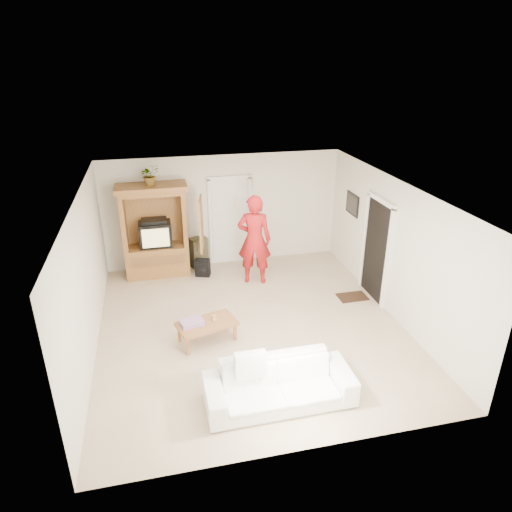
{
  "coord_description": "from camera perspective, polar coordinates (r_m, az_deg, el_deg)",
  "views": [
    {
      "loc": [
        -1.53,
        -7.09,
        4.66
      ],
      "look_at": [
        0.23,
        0.6,
        1.15
      ],
      "focal_mm": 32.0,
      "sensor_mm": 36.0,
      "label": 1
    }
  ],
  "objects": [
    {
      "name": "floor",
      "position": [
        8.62,
        -0.62,
        -8.74
      ],
      "size": [
        6.0,
        6.0,
        0.0
      ],
      "primitive_type": "plane",
      "color": "tan",
      "rests_on": "ground"
    },
    {
      "name": "ceiling",
      "position": [
        7.54,
        -0.71,
        8.13
      ],
      "size": [
        6.0,
        6.0,
        0.0
      ],
      "primitive_type": "plane",
      "rotation": [
        3.14,
        0.0,
        0.0
      ],
      "color": "white",
      "rests_on": "floor"
    },
    {
      "name": "wall_back",
      "position": [
        10.74,
        -4.1,
        5.7
      ],
      "size": [
        5.5,
        0.0,
        5.5
      ],
      "primitive_type": "plane",
      "rotation": [
        1.57,
        0.0,
        0.0
      ],
      "color": "silver",
      "rests_on": "floor"
    },
    {
      "name": "wall_front",
      "position": [
        5.51,
        6.21,
        -13.77
      ],
      "size": [
        5.5,
        0.0,
        5.5
      ],
      "primitive_type": "plane",
      "rotation": [
        -1.57,
        0.0,
        0.0
      ],
      "color": "silver",
      "rests_on": "floor"
    },
    {
      "name": "wall_left",
      "position": [
        7.94,
        -20.47,
        -2.69
      ],
      "size": [
        0.0,
        6.0,
        6.0
      ],
      "primitive_type": "plane",
      "rotation": [
        1.57,
        0.0,
        1.57
      ],
      "color": "silver",
      "rests_on": "floor"
    },
    {
      "name": "wall_right",
      "position": [
        8.94,
        16.84,
        0.82
      ],
      "size": [
        0.0,
        6.0,
        6.0
      ],
      "primitive_type": "plane",
      "rotation": [
        1.57,
        0.0,
        -1.57
      ],
      "color": "silver",
      "rests_on": "floor"
    },
    {
      "name": "armoire",
      "position": [
        10.44,
        -12.31,
        2.37
      ],
      "size": [
        1.82,
        1.14,
        2.1
      ],
      "color": "#9C6630",
      "rests_on": "floor"
    },
    {
      "name": "door_back",
      "position": [
        10.83,
        -3.24,
        4.31
      ],
      "size": [
        0.85,
        0.05,
        2.04
      ],
      "primitive_type": "cube",
      "color": "white",
      "rests_on": "floor"
    },
    {
      "name": "doorway_right",
      "position": [
        9.51,
        14.8,
        0.65
      ],
      "size": [
        0.05,
        0.9,
        2.04
      ],
      "primitive_type": "cube",
      "color": "black",
      "rests_on": "floor"
    },
    {
      "name": "framed_picture",
      "position": [
        10.41,
        11.96,
        6.37
      ],
      "size": [
        0.03,
        0.6,
        0.48
      ],
      "primitive_type": "cube",
      "color": "black",
      "rests_on": "wall_right"
    },
    {
      "name": "doormat",
      "position": [
        9.77,
        11.95,
        -5.01
      ],
      "size": [
        0.6,
        0.4,
        0.02
      ],
      "primitive_type": "cube",
      "color": "#382316",
      "rests_on": "floor"
    },
    {
      "name": "plant",
      "position": [
        9.99,
        -13.15,
        9.83
      ],
      "size": [
        0.51,
        0.49,
        0.44
      ],
      "primitive_type": "imported",
      "rotation": [
        0.0,
        0.0,
        0.48
      ],
      "color": "#4C7238",
      "rests_on": "armoire"
    },
    {
      "name": "man",
      "position": [
        9.81,
        -0.21,
        2.05
      ],
      "size": [
        0.83,
        0.67,
        1.99
      ],
      "primitive_type": "imported",
      "rotation": [
        0.0,
        0.0,
        2.84
      ],
      "color": "#A81619",
      "rests_on": "floor"
    },
    {
      "name": "sofa",
      "position": [
        6.81,
        2.92,
        -15.69
      ],
      "size": [
        2.15,
        0.86,
        0.63
      ],
      "primitive_type": "imported",
      "rotation": [
        0.0,
        0.0,
        0.01
      ],
      "color": "white",
      "rests_on": "floor"
    },
    {
      "name": "coffee_table",
      "position": [
        8.09,
        -6.16,
        -8.55
      ],
      "size": [
        1.13,
        0.81,
        0.38
      ],
      "rotation": [
        0.0,
        0.0,
        0.28
      ],
      "color": "brown",
      "rests_on": "floor"
    },
    {
      "name": "towel",
      "position": [
        8.02,
        -8.03,
        -8.21
      ],
      "size": [
        0.43,
        0.36,
        0.08
      ],
      "primitive_type": "cube",
      "rotation": [
        0.0,
        0.0,
        0.22
      ],
      "color": "#FB537F",
      "rests_on": "coffee_table"
    },
    {
      "name": "candle",
      "position": [
        8.09,
        -5.25,
        -7.69
      ],
      "size": [
        0.08,
        0.08,
        0.1
      ],
      "primitive_type": "cylinder",
      "color": "tan",
      "rests_on": "coffee_table"
    },
    {
      "name": "backpack_black",
      "position": [
        10.42,
        -6.7,
        -1.51
      ],
      "size": [
        0.37,
        0.29,
        0.4
      ],
      "primitive_type": null,
      "rotation": [
        0.0,
        0.0,
        -0.35
      ],
      "color": "black",
      "rests_on": "floor"
    },
    {
      "name": "backpack_olive",
      "position": [
        10.84,
        -7.19,
        0.45
      ],
      "size": [
        0.46,
        0.41,
        0.73
      ],
      "primitive_type": null,
      "rotation": [
        0.0,
        0.0,
        0.4
      ],
      "color": "#47442B",
      "rests_on": "floor"
    }
  ]
}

